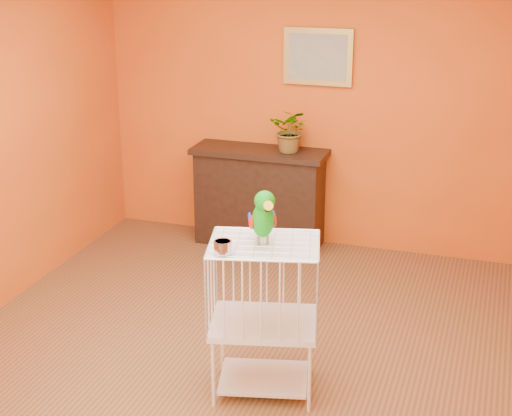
% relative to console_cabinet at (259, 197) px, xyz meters
% --- Properties ---
extents(ground, '(4.50, 4.50, 0.00)m').
position_rel_console_cabinet_xyz_m(ground, '(0.48, -2.03, -0.46)').
color(ground, brown).
rests_on(ground, ground).
extents(room_shell, '(4.50, 4.50, 4.50)m').
position_rel_console_cabinet_xyz_m(room_shell, '(0.48, -2.03, 1.12)').
color(room_shell, '#D75814').
rests_on(room_shell, ground).
extents(console_cabinet, '(1.24, 0.44, 0.92)m').
position_rel_console_cabinet_xyz_m(console_cabinet, '(0.00, 0.00, 0.00)').
color(console_cabinet, black).
rests_on(console_cabinet, ground).
extents(potted_plant, '(0.38, 0.41, 0.31)m').
position_rel_console_cabinet_xyz_m(potted_plant, '(0.30, 0.03, 0.61)').
color(potted_plant, '#26722D').
rests_on(potted_plant, console_cabinet).
extents(framed_picture, '(0.62, 0.04, 0.50)m').
position_rel_console_cabinet_xyz_m(framed_picture, '(0.48, 0.18, 1.29)').
color(framed_picture, '#A8873C').
rests_on(framed_picture, room_shell).
extents(birdcage, '(0.76, 0.64, 1.01)m').
position_rel_console_cabinet_xyz_m(birdcage, '(0.80, -2.37, 0.07)').
color(birdcage, silver).
rests_on(birdcage, ground).
extents(feed_cup, '(0.11, 0.11, 0.07)m').
position_rel_console_cabinet_xyz_m(feed_cup, '(0.62, -2.60, 0.60)').
color(feed_cup, silver).
rests_on(feed_cup, birdcage).
extents(parrot, '(0.23, 0.30, 0.35)m').
position_rel_console_cabinet_xyz_m(parrot, '(0.80, -2.39, 0.73)').
color(parrot, '#59544C').
rests_on(parrot, birdcage).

